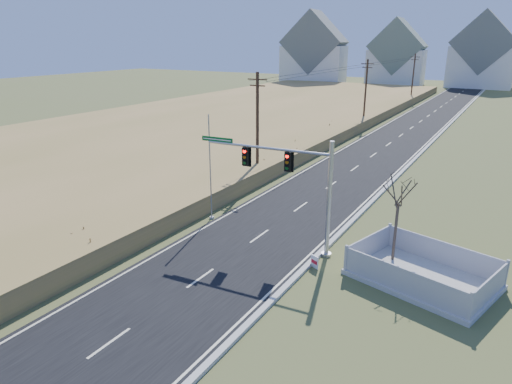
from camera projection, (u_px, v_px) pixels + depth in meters
name	position (u px, v px, depth m)	size (l,w,h in m)	color
ground	(223.00, 263.00, 24.66)	(260.00, 260.00, 0.00)	#555C2C
road	(418.00, 124.00, 65.64)	(8.00, 180.00, 0.06)	black
curb	(448.00, 126.00, 63.65)	(0.30, 180.00, 0.18)	#B2AFA8
reed_marsh	(240.00, 116.00, 68.69)	(38.00, 110.00, 1.30)	#AE854E
utility_pole_near	(257.00, 124.00, 38.57)	(1.80, 0.26, 9.00)	#422D1E
utility_pole_mid	(366.00, 91.00, 63.17)	(1.80, 0.26, 9.00)	#422D1E
utility_pole_far	(413.00, 77.00, 87.76)	(1.80, 0.26, 9.00)	#422D1E
condo_nw	(314.00, 55.00, 122.32)	(17.69, 13.38, 19.05)	white
condo_nnw	(397.00, 58.00, 119.59)	(14.93, 11.17, 17.03)	white
condo_n	(482.00, 56.00, 113.12)	(15.27, 10.20, 18.54)	white
traffic_signal_mast	(298.00, 182.00, 24.99)	(8.20, 0.85, 6.53)	#9EA0A5
fence_enclosure	(422.00, 276.00, 22.71)	(7.53, 6.10, 1.50)	#B7B5AD
open_sign	(315.00, 262.00, 24.04)	(0.52, 0.28, 0.68)	white
flagpole	(211.00, 179.00, 29.94)	(0.32, 0.32, 7.05)	#B7B5AD
bare_tree	(400.00, 189.00, 23.32)	(1.97, 1.97, 5.22)	#4C3F33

